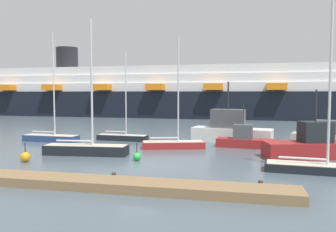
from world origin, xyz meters
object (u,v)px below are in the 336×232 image
object	(u,v)px
sailboat_1	(51,136)
fishing_boat_3	(230,130)
sailboat_2	(173,143)
sailboat_4	(319,165)
cruise_ship	(139,94)
fishing_boat_2	(325,136)
fishing_boat_0	(245,140)
channel_buoy_1	(137,157)
fishing_boat_1	(311,146)
sailboat_0	(86,148)
sailboat_3	(122,136)
channel_buoy_0	(25,157)

from	to	relation	value
sailboat_1	fishing_boat_3	bearing A→B (deg)	14.16
sailboat_2	sailboat_4	bearing A→B (deg)	-50.92
cruise_ship	sailboat_4	bearing A→B (deg)	-59.62
fishing_boat_2	fishing_boat_3	xyz separation A→B (m)	(-8.85, 0.03, 0.35)
sailboat_1	fishing_boat_2	distance (m)	26.89
fishing_boat_2	fishing_boat_0	bearing A→B (deg)	-139.17
fishing_boat_2	sailboat_1	bearing A→B (deg)	-154.63
sailboat_4	fishing_boat_3	distance (m)	13.67
channel_buoy_1	cruise_ship	xyz separation A→B (m)	(-14.24, 46.22, 4.42)
fishing_boat_1	cruise_ship	world-z (taller)	cruise_ship
sailboat_0	fishing_boat_3	world-z (taller)	sailboat_0
fishing_boat_2	cruise_ship	size ratio (longest dim) A/B	0.06
sailboat_3	fishing_boat_2	size ratio (longest dim) A/B	1.51
channel_buoy_0	cruise_ship	xyz separation A→B (m)	(-6.58, 48.34, 4.37)
sailboat_4	channel_buoy_1	world-z (taller)	sailboat_4
fishing_boat_1	sailboat_0	bearing A→B (deg)	173.65
fishing_boat_1	channel_buoy_0	distance (m)	21.18
sailboat_0	fishing_boat_2	bearing A→B (deg)	21.00
sailboat_1	sailboat_2	xyz separation A→B (m)	(12.98, -1.49, -0.05)
cruise_ship	sailboat_0	bearing A→B (deg)	-76.58
fishing_boat_0	cruise_ship	bearing A→B (deg)	-53.63
sailboat_3	sailboat_4	bearing A→B (deg)	-29.94
sailboat_0	sailboat_1	world-z (taller)	sailboat_1
sailboat_3	sailboat_4	size ratio (longest dim) A/B	0.81
sailboat_1	fishing_boat_3	world-z (taller)	sailboat_1
fishing_boat_1	channel_buoy_1	bearing A→B (deg)	-177.35
sailboat_4	sailboat_3	bearing A→B (deg)	151.67
fishing_boat_0	sailboat_0	bearing A→B (deg)	34.37
sailboat_1	fishing_boat_2	bearing A→B (deg)	10.35
sailboat_4	fishing_boat_2	distance (m)	12.70
fishing_boat_3	fishing_boat_1	bearing A→B (deg)	143.19
sailboat_2	cruise_ship	world-z (taller)	cruise_ship
fishing_boat_0	cruise_ship	distance (m)	44.33
cruise_ship	fishing_boat_0	bearing A→B (deg)	-58.83
fishing_boat_3	fishing_boat_2	bearing A→B (deg)	-168.43
sailboat_1	channel_buoy_1	xyz separation A→B (m)	(11.50, -7.53, -0.21)
channel_buoy_1	cruise_ship	distance (m)	48.57
sailboat_3	channel_buoy_0	size ratio (longest dim) A/B	6.77
sailboat_3	cruise_ship	world-z (taller)	cruise_ship
sailboat_0	channel_buoy_1	xyz separation A→B (m)	(4.66, -1.40, -0.26)
fishing_boat_2	sailboat_3	bearing A→B (deg)	-158.43
sailboat_2	sailboat_4	xyz separation A→B (m)	(10.62, -7.28, 0.06)
sailboat_4	cruise_ship	world-z (taller)	cruise_ship
sailboat_3	fishing_boat_1	size ratio (longest dim) A/B	1.27
sailboat_3	channel_buoy_0	world-z (taller)	sailboat_3
sailboat_3	channel_buoy_1	world-z (taller)	sailboat_3
sailboat_1	channel_buoy_0	size ratio (longest dim) A/B	8.00
sailboat_4	fishing_boat_3	bearing A→B (deg)	120.10
fishing_boat_0	channel_buoy_0	xyz separation A→B (m)	(-15.37, -10.05, -0.33)
fishing_boat_0	fishing_boat_1	bearing A→B (deg)	147.63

